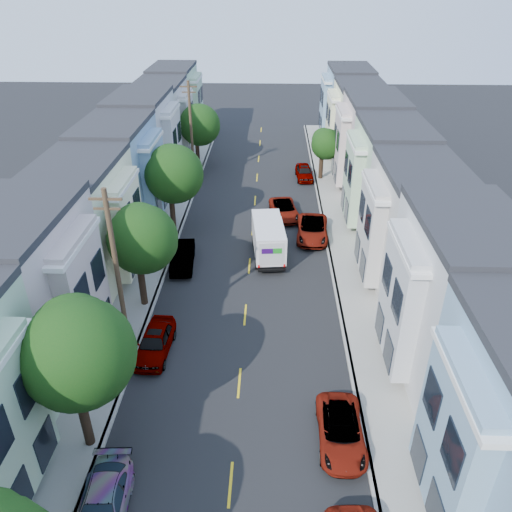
% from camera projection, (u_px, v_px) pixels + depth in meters
% --- Properties ---
extents(ground, '(160.00, 160.00, 0.00)m').
position_uv_depth(ground, '(239.00, 383.00, 26.38)').
color(ground, black).
rests_on(ground, ground).
extents(road_slab, '(12.00, 70.00, 0.02)m').
position_uv_depth(road_slab, '(251.00, 246.00, 39.37)').
color(road_slab, black).
rests_on(road_slab, ground).
extents(curb_left, '(0.30, 70.00, 0.15)m').
position_uv_depth(curb_left, '(175.00, 244.00, 39.51)').
color(curb_left, gray).
rests_on(curb_left, ground).
extents(curb_right, '(0.30, 70.00, 0.15)m').
position_uv_depth(curb_right, '(328.00, 247.00, 39.16)').
color(curb_right, gray).
rests_on(curb_right, ground).
extents(sidewalk_left, '(2.60, 70.00, 0.15)m').
position_uv_depth(sidewalk_left, '(159.00, 244.00, 39.54)').
color(sidewalk_left, gray).
rests_on(sidewalk_left, ground).
extents(sidewalk_right, '(2.60, 70.00, 0.15)m').
position_uv_depth(sidewalk_right, '(345.00, 247.00, 39.12)').
color(sidewalk_right, gray).
rests_on(sidewalk_right, ground).
extents(centerline, '(0.12, 70.00, 0.01)m').
position_uv_depth(centerline, '(251.00, 247.00, 39.37)').
color(centerline, gold).
rests_on(centerline, ground).
extents(townhouse_row_left, '(5.00, 70.00, 8.50)m').
position_uv_depth(townhouse_row_left, '(111.00, 244.00, 39.69)').
color(townhouse_row_left, beige).
rests_on(townhouse_row_left, ground).
extents(townhouse_row_right, '(5.00, 70.00, 8.50)m').
position_uv_depth(townhouse_row_right, '(393.00, 249.00, 39.05)').
color(townhouse_row_right, beige).
rests_on(townhouse_row_right, ground).
extents(tree_b, '(4.70, 4.70, 7.79)m').
position_uv_depth(tree_b, '(76.00, 354.00, 20.28)').
color(tree_b, black).
rests_on(tree_b, ground).
extents(tree_c, '(4.30, 4.30, 7.00)m').
position_uv_depth(tree_c, '(141.00, 240.00, 30.12)').
color(tree_c, black).
rests_on(tree_c, ground).
extents(tree_d, '(4.70, 4.70, 7.27)m').
position_uv_depth(tree_d, '(173.00, 174.00, 39.50)').
color(tree_d, black).
rests_on(tree_d, ground).
extents(tree_e, '(4.38, 4.38, 6.85)m').
position_uv_depth(tree_e, '(199.00, 125.00, 52.93)').
color(tree_e, black).
rests_on(tree_e, ground).
extents(tree_far_r, '(3.10, 3.10, 5.29)m').
position_uv_depth(tree_far_r, '(325.00, 145.00, 50.14)').
color(tree_far_r, black).
rests_on(tree_far_r, ground).
extents(utility_pole_near, '(1.60, 0.26, 10.00)m').
position_uv_depth(utility_pole_near, '(118.00, 279.00, 25.72)').
color(utility_pole_near, '#42301E').
rests_on(utility_pole_near, ground).
extents(utility_pole_far, '(1.60, 0.26, 10.00)m').
position_uv_depth(utility_pole_far, '(191.00, 134.00, 48.24)').
color(utility_pole_far, '#42301E').
rests_on(utility_pole_far, ground).
extents(fedex_truck, '(2.19, 5.70, 2.73)m').
position_uv_depth(fedex_truck, '(268.00, 238.00, 37.42)').
color(fedex_truck, silver).
rests_on(fedex_truck, ground).
extents(lead_sedan, '(2.89, 5.04, 1.32)m').
position_uv_depth(lead_sedan, '(284.00, 210.00, 43.79)').
color(lead_sedan, black).
rests_on(lead_sedan, ground).
extents(parked_left_b, '(2.17, 4.65, 1.36)m').
position_uv_depth(parked_left_b, '(102.00, 508.00, 19.52)').
color(parked_left_b, '#061B32').
rests_on(parked_left_b, ground).
extents(parked_left_c, '(1.94, 4.60, 1.47)m').
position_uv_depth(parked_left_c, '(155.00, 342.00, 28.15)').
color(parked_left_c, gray).
rests_on(parked_left_c, ground).
extents(parked_left_d, '(1.95, 4.57, 1.49)m').
position_uv_depth(parked_left_d, '(182.00, 257.00, 36.49)').
color(parked_left_d, '#3B110D').
rests_on(parked_left_d, ground).
extents(parked_right_b, '(2.12, 4.53, 1.25)m').
position_uv_depth(parked_right_b, '(341.00, 431.00, 22.84)').
color(parked_right_b, silver).
rests_on(parked_right_b, ground).
extents(parked_right_c, '(2.79, 5.40, 1.46)m').
position_uv_depth(parked_right_c, '(312.00, 230.00, 40.33)').
color(parked_right_c, black).
rests_on(parked_right_c, ground).
extents(parked_right_d, '(1.90, 4.41, 1.40)m').
position_uv_depth(parked_right_d, '(304.00, 172.00, 51.78)').
color(parked_right_d, '#10183B').
rests_on(parked_right_d, ground).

